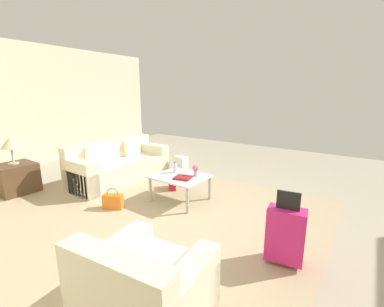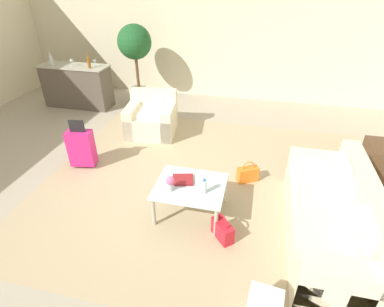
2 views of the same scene
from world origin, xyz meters
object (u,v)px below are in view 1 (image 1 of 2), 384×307
Objects in this scene: coffee_table_book at (183,178)px; flower_vase at (196,169)px; water_bottle at (175,168)px; table_lamp at (10,143)px; coffee_table at (180,179)px; side_table at (16,178)px; handbag_orange at (113,201)px; armchair at (142,295)px; backpack_white at (181,165)px; suitcase_magenta at (285,234)px; handbag_red at (172,182)px; couch at (118,166)px.

flower_vase reaches higher than coffee_table_book.
table_lamp is (2.60, 1.60, 0.41)m from water_bottle.
coffee_table is 3.18m from side_table.
handbag_orange is at bearing -164.02° from side_table.
armchair is 4.99× the size of flower_vase.
suitcase_magenta is at bearing 146.46° from backpack_white.
side_table is at bearing 31.61° from water_bottle.
armchair is 4.21m from table_lamp.
suitcase_magenta is 2.71m from handbag_red.
flower_vase is (1.09, -2.31, 0.29)m from armchair.
water_bottle is 0.38m from coffee_table_book.
armchair is at bearing 143.83° from couch.
armchair is at bearing 105.29° from coffee_table_book.
coffee_table is 3.33× the size of coffee_table_book.
coffee_table is 2.25× the size of backpack_white.
water_bottle is at bearing -116.69° from handbag_orange.
handbag_orange is at bearing 30.50° from coffee_table_book.
coffee_table_book is (-0.12, 0.08, 0.07)m from coffee_table.
flower_vase reaches higher than handbag_red.
armchair is 2.86× the size of handbag_orange.
coffee_table_book is at bearing 146.31° from coffee_table.
coffee_table_book is at bearing 150.64° from water_bottle.
table_lamp reaches higher than coffee_table_book.
coffee_table reaches higher than backpack_white.
side_table is 3.32m from backpack_white.
flower_vase is 0.24× the size of suitcase_magenta.
armchair is 1.61× the size of side_table.
armchair is 1.13× the size of coffee_table.
suitcase_magenta is (-0.69, -1.46, 0.07)m from armchair.
suitcase_magenta reaches higher than handbag_orange.
backpack_white is at bearing -56.24° from armchair.
couch is 6.02× the size of handbag_orange.
couch is at bearing 1.43° from flower_vase.
coffee_table_book is at bearing -154.07° from table_lamp.
table_lamp is (4.11, -0.66, 0.67)m from armchair.
coffee_table_book is (1.19, -2.08, 0.18)m from armchair.
table_lamp is 1.32× the size of backpack_white.
table_lamp is (2.92, 1.42, 0.49)m from coffee_table_book.
table_lamp reaches higher than side_table.
side_table is 0.68m from table_lamp.
couch is at bearing -122.29° from side_table.
handbag_red is at bearing -99.63° from handbag_orange.
armchair reaches higher than water_bottle.
water_bottle is at bearing -26.57° from coffee_table.
side_table is at bearing 0.00° from table_lamp.
side_table is 1.59× the size of backpack_white.
coffee_table_book is 0.51× the size of table_lamp.
suitcase_magenta is (-1.88, 0.62, -0.11)m from coffee_table_book.
coffee_table_book is at bearing 144.09° from handbag_red.
handbag_orange and handbag_red have the same top height.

